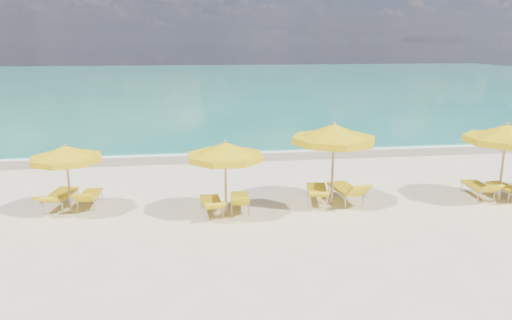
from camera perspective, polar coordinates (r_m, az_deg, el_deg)
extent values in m
plane|color=beige|center=(15.24, 0.80, -5.71)|extent=(120.00, 120.00, 0.00)
cube|color=#14755F|center=(62.45, -6.12, 8.87)|extent=(120.00, 80.00, 0.30)
cube|color=tan|center=(22.30, -2.15, 0.52)|extent=(120.00, 2.60, 0.01)
cube|color=white|center=(23.07, -2.35, 0.97)|extent=(120.00, 1.20, 0.03)
cube|color=white|center=(31.83, -14.84, 4.02)|extent=(14.00, 0.36, 0.05)
cube|color=white|center=(39.87, 6.86, 6.22)|extent=(18.00, 0.30, 0.05)
cylinder|color=tan|center=(15.62, -20.65, -2.22)|extent=(0.06, 0.06, 2.03)
cone|color=#E4BA0B|center=(15.43, -20.91, 0.83)|extent=(2.37, 2.37, 0.41)
cylinder|color=#E4BA0B|center=(15.47, -20.85, 0.11)|extent=(2.39, 2.39, 0.16)
sphere|color=tan|center=(15.38, -20.98, 1.58)|extent=(0.09, 0.09, 0.09)
cylinder|color=tan|center=(14.40, -3.49, -2.35)|extent=(0.07, 0.07, 2.17)
cone|color=#E4BA0B|center=(14.17, -3.54, 1.19)|extent=(2.92, 2.92, 0.43)
cylinder|color=#E4BA0B|center=(14.22, -3.53, 0.36)|extent=(2.95, 2.95, 0.17)
sphere|color=tan|center=(14.13, -3.55, 2.07)|extent=(0.10, 0.10, 0.10)
cylinder|color=tan|center=(15.52, 8.76, -0.66)|extent=(0.08, 0.08, 2.51)
cone|color=#E4BA0B|center=(15.30, 8.90, 3.18)|extent=(2.63, 2.63, 0.50)
cylinder|color=#E4BA0B|center=(15.35, 8.87, 2.27)|extent=(2.65, 2.65, 0.20)
sphere|color=tan|center=(15.26, 8.93, 4.12)|extent=(0.11, 0.11, 0.11)
cylinder|color=tan|center=(17.44, 26.35, -0.46)|extent=(0.08, 0.08, 2.45)
cone|color=#E4BA0B|center=(17.24, 26.71, 2.87)|extent=(3.33, 3.33, 0.49)
cylinder|color=#E4BA0B|center=(17.28, 26.62, 2.08)|extent=(3.36, 3.36, 0.20)
sphere|color=tan|center=(17.20, 26.80, 3.69)|extent=(0.11, 0.11, 0.11)
cube|color=yellow|center=(16.54, -21.37, -3.66)|extent=(0.82, 1.46, 0.08)
cube|color=yellow|center=(15.64, -22.73, -4.20)|extent=(0.70, 0.71, 0.35)
cube|color=yellow|center=(16.35, -18.43, -3.78)|extent=(0.59, 1.23, 0.07)
cube|color=yellow|center=(15.52, -19.12, -4.09)|extent=(0.56, 0.53, 0.39)
cube|color=yellow|center=(14.92, -5.14, -4.73)|extent=(0.63, 1.27, 0.08)
cube|color=yellow|center=(14.05, -4.72, -5.27)|extent=(0.59, 0.58, 0.35)
cube|color=yellow|center=(15.21, -1.90, -4.37)|extent=(0.62, 1.23, 0.07)
cube|color=yellow|center=(14.38, -1.79, -4.76)|extent=(0.57, 0.54, 0.38)
cube|color=yellow|center=(16.04, 6.97, -3.35)|extent=(0.87, 1.44, 0.08)
cube|color=yellow|center=(15.08, 7.18, -3.91)|extent=(0.72, 0.72, 0.34)
cube|color=yellow|center=(16.21, 10.11, -3.21)|extent=(0.79, 1.48, 0.09)
cube|color=yellow|center=(15.31, 11.64, -3.43)|extent=(0.69, 0.64, 0.49)
cube|color=yellow|center=(17.95, 23.95, -2.70)|extent=(0.67, 1.30, 0.08)
cube|color=yellow|center=(17.17, 25.29, -2.97)|extent=(0.60, 0.58, 0.39)
cube|color=yellow|center=(18.33, 26.44, -2.73)|extent=(0.59, 1.19, 0.07)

